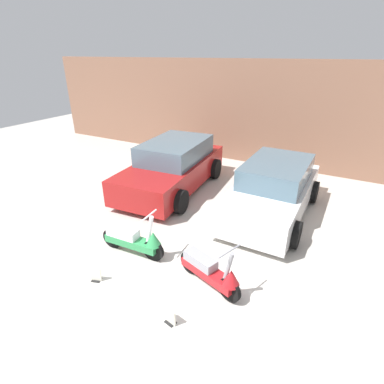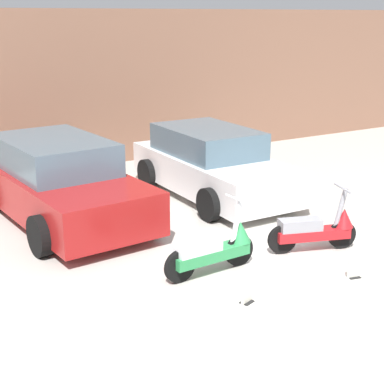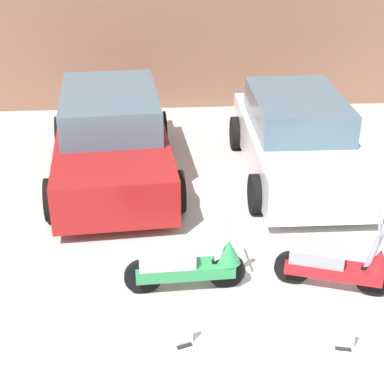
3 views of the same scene
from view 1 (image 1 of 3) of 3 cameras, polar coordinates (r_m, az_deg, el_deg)
The scene contains 8 objects.
ground_plane at distance 5.02m, azimuth -7.51°, elevation -21.17°, with size 28.00×28.00×0.00m, color beige.
wall_back at distance 10.45m, azimuth 16.55°, elevation 13.67°, with size 19.60×0.12×3.43m, color #845B47.
scooter_front_left at distance 5.93m, azimuth -10.90°, elevation -8.84°, with size 1.39×0.50×0.97m.
scooter_front_right at distance 5.12m, azimuth 3.67°, elevation -14.81°, with size 1.30×0.66×0.94m.
car_rear_left at distance 8.59m, azimuth -3.65°, elevation 4.88°, with size 2.17×4.10×1.35m.
car_rear_center at distance 7.46m, azimuth 15.19°, elevation 0.43°, with size 1.83×3.75×1.27m.
placard_near_left_scooter at distance 5.62m, azimuth -17.87°, elevation -14.83°, with size 0.20×0.17×0.26m.
placard_near_right_scooter at distance 4.73m, azimuth -4.17°, elevation -22.64°, with size 0.20×0.15×0.26m.
Camera 1 is at (2.18, -2.72, 3.62)m, focal length 28.00 mm.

